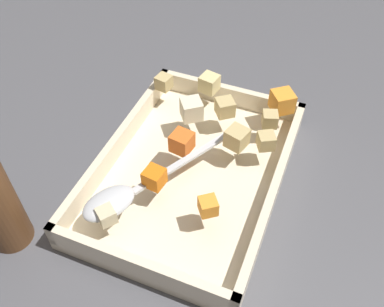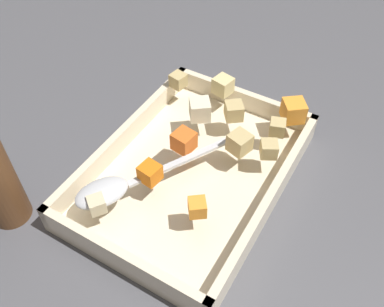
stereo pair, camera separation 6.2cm
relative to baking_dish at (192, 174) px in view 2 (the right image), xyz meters
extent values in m
plane|color=#4C4C51|center=(-0.01, -0.01, -0.01)|extent=(4.00, 4.00, 0.00)
cube|color=beige|center=(0.00, 0.00, -0.01)|extent=(0.38, 0.27, 0.01)
cube|color=beige|center=(0.00, -0.13, 0.02)|extent=(0.38, 0.01, 0.04)
cube|color=beige|center=(0.00, 0.13, 0.02)|extent=(0.38, 0.01, 0.04)
cube|color=beige|center=(-0.18, 0.00, 0.02)|extent=(0.01, 0.27, 0.04)
cube|color=beige|center=(0.18, 0.00, 0.02)|extent=(0.01, 0.27, 0.04)
cube|color=orange|center=(0.16, -0.10, 0.05)|extent=(0.05, 0.05, 0.03)
cube|color=orange|center=(-0.07, 0.03, 0.05)|extent=(0.03, 0.03, 0.03)
cube|color=orange|center=(-0.08, -0.06, 0.05)|extent=(0.03, 0.03, 0.02)
cube|color=orange|center=(0.01, 0.02, 0.05)|extent=(0.03, 0.03, 0.03)
cube|color=tan|center=(0.05, -0.05, 0.05)|extent=(0.04, 0.04, 0.03)
cube|color=tan|center=(0.11, -0.09, 0.05)|extent=(0.03, 0.03, 0.02)
cube|color=tan|center=(0.14, 0.11, 0.05)|extent=(0.03, 0.03, 0.02)
cube|color=#E0CC89|center=(0.16, 0.03, 0.05)|extent=(0.03, 0.03, 0.03)
cube|color=tan|center=(0.11, -0.01, 0.05)|extent=(0.04, 0.04, 0.03)
cube|color=tan|center=(0.06, -0.10, 0.05)|extent=(0.03, 0.03, 0.02)
cube|color=beige|center=(-0.14, 0.06, 0.05)|extent=(0.03, 0.03, 0.02)
cube|color=beige|center=(0.09, 0.04, 0.05)|extent=(0.05, 0.05, 0.03)
ellipsoid|color=silver|center=(-0.13, 0.07, 0.05)|extent=(0.09, 0.08, 0.02)
cube|color=silver|center=(-0.01, 0.01, 0.04)|extent=(0.16, 0.09, 0.01)
camera|label=1|loc=(-0.39, -0.16, 0.51)|focal=39.34mm
camera|label=2|loc=(-0.36, -0.21, 0.51)|focal=39.34mm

